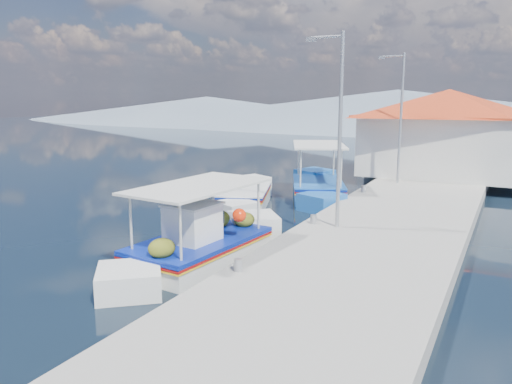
% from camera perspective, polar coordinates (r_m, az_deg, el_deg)
% --- Properties ---
extents(ground, '(160.00, 160.00, 0.00)m').
position_cam_1_polar(ground, '(16.69, -8.38, -5.27)').
color(ground, black).
rests_on(ground, ground).
extents(quay, '(5.00, 44.00, 0.50)m').
position_cam_1_polar(quay, '(19.79, 16.38, -2.27)').
color(quay, gray).
rests_on(quay, ground).
extents(bollards, '(0.20, 17.20, 0.30)m').
position_cam_1_polar(bollards, '(19.48, 9.95, -0.98)').
color(bollards, '#A5A8AD').
rests_on(bollards, quay).
extents(main_caique, '(2.61, 7.45, 2.46)m').
position_cam_1_polar(main_caique, '(14.28, -6.23, -6.06)').
color(main_caique, white).
rests_on(main_caique, ground).
extents(caique_green_canopy, '(4.05, 6.68, 2.73)m').
position_cam_1_polar(caique_green_canopy, '(23.07, 7.17, 0.36)').
color(caique_green_canopy, '#1D5BAE').
rests_on(caique_green_canopy, ground).
extents(caique_blue_hull, '(3.32, 6.03, 1.14)m').
position_cam_1_polar(caique_blue_hull, '(21.20, -1.12, -0.77)').
color(caique_blue_hull, white).
rests_on(caique_blue_hull, ground).
extents(caique_far, '(2.72, 6.24, 2.23)m').
position_cam_1_polar(caique_far, '(31.63, 14.77, 3.00)').
color(caique_far, white).
rests_on(caique_far, ground).
extents(harbor_building, '(10.49, 10.49, 4.40)m').
position_cam_1_polar(harbor_building, '(28.21, 20.84, 6.53)').
color(harbor_building, silver).
rests_on(harbor_building, quay).
extents(lamp_post_near, '(1.21, 0.14, 6.00)m').
position_cam_1_polar(lamp_post_near, '(15.77, 9.21, 7.98)').
color(lamp_post_near, '#A5A8AD').
rests_on(lamp_post_near, quay).
extents(lamp_post_far, '(1.21, 0.14, 6.00)m').
position_cam_1_polar(lamp_post_far, '(24.47, 15.92, 8.76)').
color(lamp_post_far, '#A5A8AD').
rests_on(lamp_post_far, quay).
extents(mountain_ridge, '(171.40, 96.00, 5.50)m').
position_cam_1_polar(mountain_ridge, '(69.07, 25.18, 7.88)').
color(mountain_ridge, slate).
rests_on(mountain_ridge, ground).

